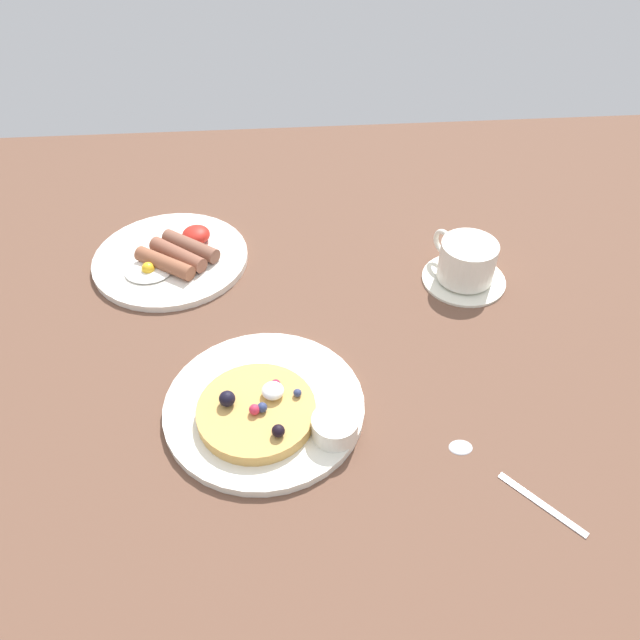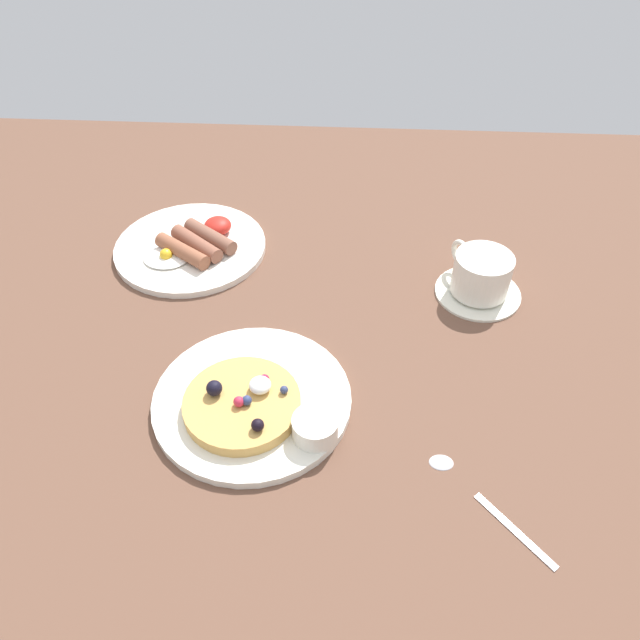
{
  "view_description": "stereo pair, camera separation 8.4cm",
  "coord_description": "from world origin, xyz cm",
  "px_view_note": "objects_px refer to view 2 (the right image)",
  "views": [
    {
      "loc": [
        -1.13,
        -61.85,
        61.54
      ],
      "look_at": [
        3.7,
        -0.77,
        4.0
      ],
      "focal_mm": 35.04,
      "sensor_mm": 36.0,
      "label": 1
    },
    {
      "loc": [
        7.25,
        -61.94,
        61.54
      ],
      "look_at": [
        3.7,
        -0.77,
        4.0
      ],
      "focal_mm": 35.04,
      "sensor_mm": 36.0,
      "label": 2
    }
  ],
  "objects_px": {
    "coffee_saucer": "(478,292)",
    "coffee_cup": "(481,273)",
    "pancake_plate": "(252,400)",
    "breakfast_plate": "(191,247)",
    "teaspoon": "(470,488)",
    "syrup_ramekin": "(315,427)"
  },
  "relations": [
    {
      "from": "syrup_ramekin",
      "to": "breakfast_plate",
      "type": "bearing_deg",
      "value": 121.88
    },
    {
      "from": "breakfast_plate",
      "to": "teaspoon",
      "type": "bearing_deg",
      "value": -46.23
    },
    {
      "from": "coffee_cup",
      "to": "teaspoon",
      "type": "relative_size",
      "value": 0.8
    },
    {
      "from": "syrup_ramekin",
      "to": "teaspoon",
      "type": "height_order",
      "value": "syrup_ramekin"
    },
    {
      "from": "coffee_saucer",
      "to": "teaspoon",
      "type": "bearing_deg",
      "value": -98.56
    },
    {
      "from": "syrup_ramekin",
      "to": "coffee_cup",
      "type": "relative_size",
      "value": 0.51
    },
    {
      "from": "coffee_cup",
      "to": "teaspoon",
      "type": "bearing_deg",
      "value": -98.4
    },
    {
      "from": "coffee_saucer",
      "to": "coffee_cup",
      "type": "height_order",
      "value": "coffee_cup"
    },
    {
      "from": "pancake_plate",
      "to": "coffee_cup",
      "type": "distance_m",
      "value": 0.39
    },
    {
      "from": "pancake_plate",
      "to": "coffee_saucer",
      "type": "relative_size",
      "value": 1.95
    },
    {
      "from": "pancake_plate",
      "to": "coffee_cup",
      "type": "height_order",
      "value": "coffee_cup"
    },
    {
      "from": "syrup_ramekin",
      "to": "coffee_saucer",
      "type": "relative_size",
      "value": 0.43
    },
    {
      "from": "breakfast_plate",
      "to": "coffee_saucer",
      "type": "relative_size",
      "value": 1.91
    },
    {
      "from": "breakfast_plate",
      "to": "teaspoon",
      "type": "xyz_separation_m",
      "value": [
        0.4,
        -0.42,
        -0.0
      ]
    },
    {
      "from": "syrup_ramekin",
      "to": "coffee_saucer",
      "type": "bearing_deg",
      "value": 51.09
    },
    {
      "from": "breakfast_plate",
      "to": "teaspoon",
      "type": "distance_m",
      "value": 0.58
    },
    {
      "from": "teaspoon",
      "to": "syrup_ramekin",
      "type": "bearing_deg",
      "value": 162.38
    },
    {
      "from": "pancake_plate",
      "to": "breakfast_plate",
      "type": "height_order",
      "value": "same"
    },
    {
      "from": "pancake_plate",
      "to": "breakfast_plate",
      "type": "bearing_deg",
      "value": 114.82
    },
    {
      "from": "coffee_saucer",
      "to": "coffee_cup",
      "type": "distance_m",
      "value": 0.04
    },
    {
      "from": "syrup_ramekin",
      "to": "teaspoon",
      "type": "relative_size",
      "value": 0.41
    },
    {
      "from": "coffee_cup",
      "to": "syrup_ramekin",
      "type": "bearing_deg",
      "value": -128.69
    }
  ]
}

